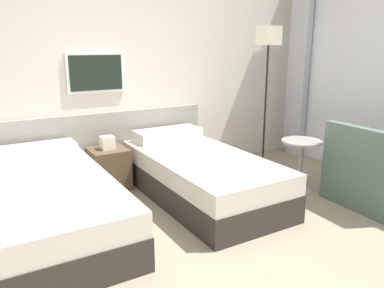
% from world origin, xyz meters
% --- Properties ---
extents(ground_plane, '(16.00, 16.00, 0.00)m').
position_xyz_m(ground_plane, '(0.00, 0.00, 0.00)').
color(ground_plane, gray).
extents(wall_headboard, '(10.00, 0.10, 2.70)m').
position_xyz_m(wall_headboard, '(-0.02, 2.04, 1.30)').
color(wall_headboard, beige).
rests_on(wall_headboard, ground_plane).
extents(bed_near_door, '(0.97, 1.97, 0.59)m').
position_xyz_m(bed_near_door, '(-1.09, 1.01, 0.24)').
color(bed_near_door, '#332D28').
rests_on(bed_near_door, ground_plane).
extents(bed_near_window, '(0.97, 1.97, 0.59)m').
position_xyz_m(bed_near_window, '(0.39, 1.01, 0.24)').
color(bed_near_window, '#332D28').
rests_on(bed_near_window, ground_plane).
extents(nightstand, '(0.39, 0.41, 0.59)m').
position_xyz_m(nightstand, '(-0.35, 1.73, 0.24)').
color(nightstand, brown).
rests_on(nightstand, ground_plane).
extents(floor_lamp, '(0.24, 0.24, 1.78)m').
position_xyz_m(floor_lamp, '(1.62, 1.43, 1.47)').
color(floor_lamp, black).
rests_on(floor_lamp, ground_plane).
extents(side_table, '(0.43, 0.43, 0.58)m').
position_xyz_m(side_table, '(1.39, 0.57, 0.40)').
color(side_table, gray).
rests_on(side_table, ground_plane).
extents(armchair, '(0.84, 0.82, 0.81)m').
position_xyz_m(armchair, '(1.84, -0.05, 0.28)').
color(armchair, '#4C6056').
rests_on(armchair, ground_plane).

